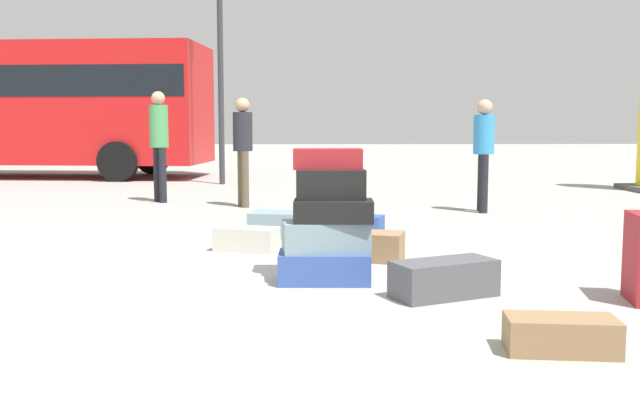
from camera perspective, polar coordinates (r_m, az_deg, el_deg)
ground_plane at (r=5.93m, az=-3.58°, el=-6.15°), size 80.00×80.00×0.00m
suitcase_tower at (r=5.62m, az=0.61°, el=-1.96°), size 0.77×0.52×1.07m
suitcase_navy_left_side at (r=8.10m, az=3.14°, el=-2.02°), size 0.63×0.47×0.22m
suitcase_brown_foreground_near at (r=4.17m, az=19.10°, el=-10.38°), size 0.63×0.35×0.20m
suitcase_cream_upright_blue at (r=7.07m, az=-6.02°, el=-3.19°), size 0.68×0.48×0.24m
suitcase_charcoal_white_trunk at (r=5.25m, az=10.11°, el=-6.34°), size 0.84×0.62×0.27m
suitcase_brown_foreground_far at (r=6.56m, az=4.30°, el=-3.78°), size 0.65×0.51×0.27m
suitcase_slate_behind_tower at (r=7.90m, az=-3.12°, el=-2.01°), size 0.77×0.55×0.28m
person_bearded_onlooker at (r=11.68m, az=-13.02°, el=5.11°), size 0.30×0.30×1.80m
person_tourist_with_camera at (r=10.34m, az=13.23°, el=4.40°), size 0.30×0.34×1.63m
person_passerby_in_red at (r=10.80m, az=-6.33°, el=4.75°), size 0.30×0.33×1.68m
parked_bus at (r=18.60m, az=-23.83°, el=7.40°), size 9.54×3.42×3.15m
lamp_post at (r=15.21m, az=-8.20°, el=15.14°), size 0.36×0.36×5.51m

